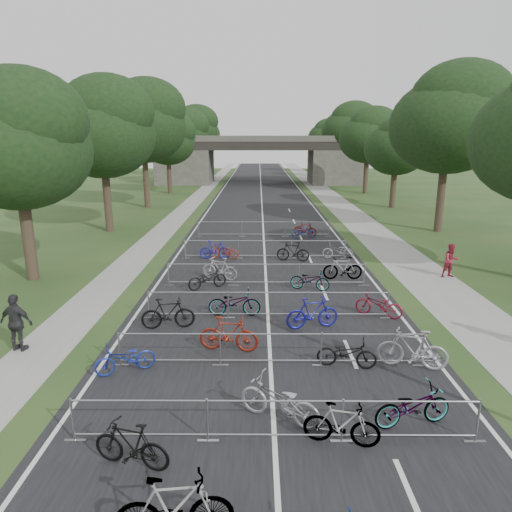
{
  "coord_description": "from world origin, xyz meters",
  "views": [
    {
      "loc": [
        -0.38,
        -5.47,
        6.77
      ],
      "look_at": [
        -0.49,
        16.33,
        1.1
      ],
      "focal_mm": 32.0,
      "sensor_mm": 36.0,
      "label": 1
    }
  ],
  "objects_px": {
    "pedestrian_c": "(17,323)",
    "bike_1": "(175,508)",
    "overpass_bridge": "(261,160)",
    "pedestrian_b": "(451,261)"
  },
  "relations": [
    {
      "from": "overpass_bridge",
      "to": "bike_1",
      "type": "bearing_deg",
      "value": -91.62
    },
    {
      "from": "bike_1",
      "to": "pedestrian_b",
      "type": "distance_m",
      "value": 18.94
    },
    {
      "from": "bike_1",
      "to": "pedestrian_c",
      "type": "height_order",
      "value": "pedestrian_c"
    },
    {
      "from": "overpass_bridge",
      "to": "pedestrian_c",
      "type": "bearing_deg",
      "value": -98.22
    },
    {
      "from": "pedestrian_b",
      "to": "pedestrian_c",
      "type": "xyz_separation_m",
      "value": [
        -17.4,
        -8.21,
        0.12
      ]
    },
    {
      "from": "pedestrian_c",
      "to": "bike_1",
      "type": "bearing_deg",
      "value": 142.45
    },
    {
      "from": "overpass_bridge",
      "to": "pedestrian_b",
      "type": "bearing_deg",
      "value": -79.28
    },
    {
      "from": "overpass_bridge",
      "to": "pedestrian_b",
      "type": "relative_size",
      "value": 18.34
    },
    {
      "from": "pedestrian_b",
      "to": "pedestrian_c",
      "type": "relative_size",
      "value": 0.88
    },
    {
      "from": "overpass_bridge",
      "to": "pedestrian_b",
      "type": "xyz_separation_m",
      "value": [
        9.2,
        -48.59,
        -2.69
      ]
    }
  ]
}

